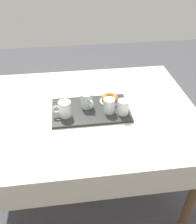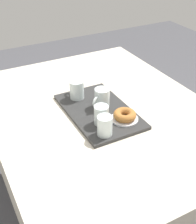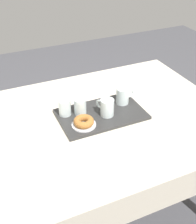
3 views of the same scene
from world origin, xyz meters
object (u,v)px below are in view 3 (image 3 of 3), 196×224
at_px(tea_mug_left, 107,108).
at_px(donut_plate_left, 84,125).
at_px(serving_tray, 101,114).
at_px(sugar_donut_left, 84,121).
at_px(tea_mug_right, 123,96).
at_px(water_glass_far, 65,108).
at_px(water_glass_near, 80,107).
at_px(dining_table, 106,129).

height_order(tea_mug_left, donut_plate_left, tea_mug_left).
xyz_separation_m(serving_tray, sugar_donut_left, (0.13, 0.07, 0.03)).
relative_size(tea_mug_left, tea_mug_right, 0.95).
bearing_deg(sugar_donut_left, donut_plate_left, 0.00).
relative_size(tea_mug_right, water_glass_far, 1.25).
distance_m(serving_tray, sugar_donut_left, 0.15).
height_order(donut_plate_left, sugar_donut_left, sugar_donut_left).
height_order(tea_mug_left, tea_mug_right, same).
relative_size(serving_tray, donut_plate_left, 3.69).
bearing_deg(water_glass_far, water_glass_near, 161.85).
bearing_deg(water_glass_near, tea_mug_right, -179.54).
xyz_separation_m(tea_mug_left, water_glass_near, (0.13, -0.07, -0.00)).
relative_size(dining_table, water_glass_near, 15.04).
xyz_separation_m(donut_plate_left, sugar_donut_left, (0.00, 0.00, 0.02)).
bearing_deg(donut_plate_left, water_glass_near, -102.37).
height_order(dining_table, tea_mug_left, tea_mug_left).
bearing_deg(donut_plate_left, serving_tray, -152.86).
relative_size(dining_table, serving_tray, 2.90).
relative_size(dining_table, donut_plate_left, 10.71).
bearing_deg(dining_table, sugar_donut_left, 16.08).
distance_m(tea_mug_left, tea_mug_right, 0.15).
bearing_deg(tea_mug_left, serving_tray, -51.33).
distance_m(water_glass_near, donut_plate_left, 0.12).
xyz_separation_m(tea_mug_right, sugar_donut_left, (0.28, 0.11, -0.02)).
xyz_separation_m(tea_mug_right, water_glass_far, (0.34, -0.02, -0.00)).
xyz_separation_m(water_glass_far, sugar_donut_left, (-0.05, 0.14, -0.01)).
bearing_deg(dining_table, water_glass_near, -27.66).
distance_m(dining_table, tea_mug_left, 0.15).
bearing_deg(tea_mug_left, tea_mug_right, -151.48).
height_order(serving_tray, tea_mug_right, tea_mug_right).
bearing_deg(tea_mug_left, water_glass_far, -25.15).
height_order(serving_tray, tea_mug_left, tea_mug_left).
xyz_separation_m(water_glass_far, donut_plate_left, (-0.05, 0.14, -0.04)).
height_order(tea_mug_right, donut_plate_left, tea_mug_right).
distance_m(water_glass_near, sugar_donut_left, 0.11).
relative_size(tea_mug_right, donut_plate_left, 0.89).
bearing_deg(water_glass_far, sugar_donut_left, 112.10).
height_order(dining_table, serving_tray, serving_tray).
relative_size(serving_tray, water_glass_near, 5.18).
bearing_deg(tea_mug_right, water_glass_near, 0.46).
bearing_deg(dining_table, serving_tray, -46.88).
bearing_deg(donut_plate_left, sugar_donut_left, 0.00).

